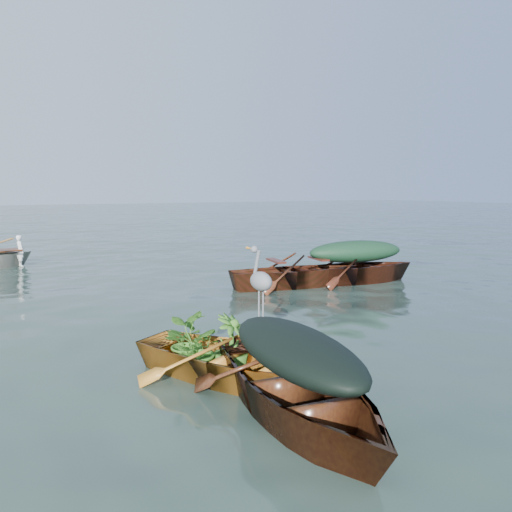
{
  "coord_description": "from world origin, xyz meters",
  "views": [
    {
      "loc": [
        -6.23,
        -7.14,
        2.21
      ],
      "look_at": [
        0.26,
        3.8,
        0.5
      ],
      "focal_mm": 35.0,
      "sensor_mm": 36.0,
      "label": 1
    }
  ],
  "objects": [
    {
      "name": "thwart_benches",
      "position": [
        0.29,
        2.02,
        0.53
      ],
      "size": [
        2.29,
        1.22,
        0.04
      ],
      "primitive_type": null,
      "rotation": [
        0.0,
        0.0,
        1.38
      ],
      "color": "#43170F",
      "rests_on": "open_wooden_boat"
    },
    {
      "name": "ground",
      "position": [
        0.0,
        0.0,
        0.0
      ],
      "size": [
        140.0,
        140.0,
        0.0
      ],
      "primitive_type": "plane",
      "color": "#30443A",
      "rests_on": "ground"
    },
    {
      "name": "dinghy_weeds",
      "position": [
        -3.81,
        -1.81,
        0.77
      ],
      "size": [
        1.05,
        1.13,
        0.6
      ],
      "primitive_type": "imported",
      "rotation": [
        0.0,
        0.0,
        0.5
      ],
      "color": "#285E18",
      "rests_on": "yellow_dinghy"
    },
    {
      "name": "green_tarp_boat",
      "position": [
        1.77,
        1.72,
        0.0
      ],
      "size": [
        4.56,
        2.19,
        1.02
      ],
      "primitive_type": "imported",
      "rotation": [
        0.0,
        0.0,
        1.37
      ],
      "color": "#541D13",
      "rests_on": "ground"
    },
    {
      "name": "open_wooden_boat",
      "position": [
        0.29,
        2.02,
        0.0
      ],
      "size": [
        4.53,
        2.17,
        1.01
      ],
      "primitive_type": "imported",
      "rotation": [
        0.0,
        0.0,
        1.38
      ],
      "color": "#5F2717",
      "rests_on": "ground"
    },
    {
      "name": "yellow_dinghy",
      "position": [
        -3.57,
        -2.3,
        0.0
      ],
      "size": [
        2.93,
        3.69,
        0.93
      ],
      "primitive_type": "imported",
      "rotation": [
        0.0,
        0.0,
        0.5
      ],
      "color": "orange",
      "rests_on": "ground"
    },
    {
      "name": "dark_tarp_cover",
      "position": [
        -3.56,
        -3.37,
        0.7
      ],
      "size": [
        1.08,
        2.26,
        0.4
      ],
      "primitive_type": "ellipsoid",
      "rotation": [
        0.0,
        0.0,
        -0.13
      ],
      "color": "black",
      "rests_on": "dark_covered_boat"
    },
    {
      "name": "heron",
      "position": [
        -3.11,
        -1.99,
        0.93
      ],
      "size": [
        0.44,
        0.49,
        0.92
      ],
      "primitive_type": null,
      "rotation": [
        0.0,
        0.0,
        0.5
      ],
      "color": "gray",
      "rests_on": "yellow_dinghy"
    },
    {
      "name": "dark_covered_boat",
      "position": [
        -3.56,
        -3.37,
        0.0
      ],
      "size": [
        1.96,
        4.11,
        1.01
      ],
      "primitive_type": "imported",
      "rotation": [
        0.0,
        0.0,
        -0.13
      ],
      "color": "#512C12",
      "rests_on": "ground"
    },
    {
      "name": "green_tarp_cover",
      "position": [
        1.77,
        1.72,
        0.77
      ],
      "size": [
        2.51,
        1.2,
        0.52
      ],
      "primitive_type": "ellipsoid",
      "rotation": [
        0.0,
        0.0,
        1.37
      ],
      "color": "#183B24",
      "rests_on": "green_tarp_boat"
    }
  ]
}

